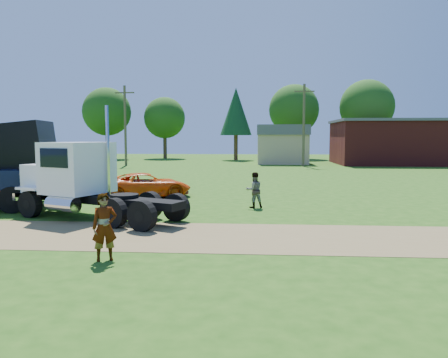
{
  "coord_description": "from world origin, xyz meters",
  "views": [
    {
      "loc": [
        0.7,
        -13.75,
        3.18
      ],
      "look_at": [
        -0.49,
        2.83,
        1.6
      ],
      "focal_mm": 35.0,
      "sensor_mm": 36.0,
      "label": 1
    }
  ],
  "objects": [
    {
      "name": "utility_poles",
      "position": [
        6.0,
        35.0,
        4.71
      ],
      "size": [
        42.2,
        0.28,
        9.0
      ],
      "color": "#463C28",
      "rests_on": "ground"
    },
    {
      "name": "tan_shed",
      "position": [
        4.0,
        40.0,
        2.42
      ],
      "size": [
        6.2,
        5.4,
        4.7
      ],
      "color": "tan",
      "rests_on": "ground"
    },
    {
      "name": "tree_row",
      "position": [
        3.81,
        50.61,
        7.01
      ],
      "size": [
        57.84,
        14.1,
        11.51
      ],
      "color": "#382B17",
      "rests_on": "ground"
    },
    {
      "name": "spectator_b",
      "position": [
        0.67,
        5.93,
        0.81
      ],
      "size": [
        0.94,
        0.84,
        1.62
      ],
      "primitive_type": "imported",
      "rotation": [
        0.0,
        0.0,
        3.47
      ],
      "color": "#999999",
      "rests_on": "ground"
    },
    {
      "name": "spectator_a",
      "position": [
        -3.17,
        -2.9,
        0.87
      ],
      "size": [
        0.75,
        0.65,
        1.75
      ],
      "primitive_type": "imported",
      "rotation": [
        0.0,
        0.0,
        0.43
      ],
      "color": "#999999",
      "rests_on": "ground"
    },
    {
      "name": "orange_pickup",
      "position": [
        -5.09,
        9.0,
        0.65
      ],
      "size": [
        5.18,
        3.87,
        1.31
      ],
      "primitive_type": "imported",
      "rotation": [
        0.0,
        0.0,
        1.98
      ],
      "color": "#D7480A",
      "rests_on": "ground"
    },
    {
      "name": "brick_building",
      "position": [
        18.0,
        40.0,
        2.66
      ],
      "size": [
        15.4,
        10.4,
        5.3
      ],
      "color": "maroon",
      "rests_on": "ground"
    },
    {
      "name": "ground",
      "position": [
        0.0,
        0.0,
        0.0
      ],
      "size": [
        140.0,
        140.0,
        0.0
      ],
      "primitive_type": "plane",
      "color": "#204A10",
      "rests_on": "ground"
    },
    {
      "name": "dirt_track",
      "position": [
        0.0,
        0.0,
        0.01
      ],
      "size": [
        120.0,
        4.2,
        0.01
      ],
      "primitive_type": "cube",
      "color": "brown",
      "rests_on": "ground"
    },
    {
      "name": "white_semi_tractor",
      "position": [
        -6.32,
        3.13,
        1.52
      ],
      "size": [
        7.42,
        4.96,
        4.45
      ],
      "rotation": [
        0.0,
        0.0,
        -0.41
      ],
      "color": "black",
      "rests_on": "ground"
    }
  ]
}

